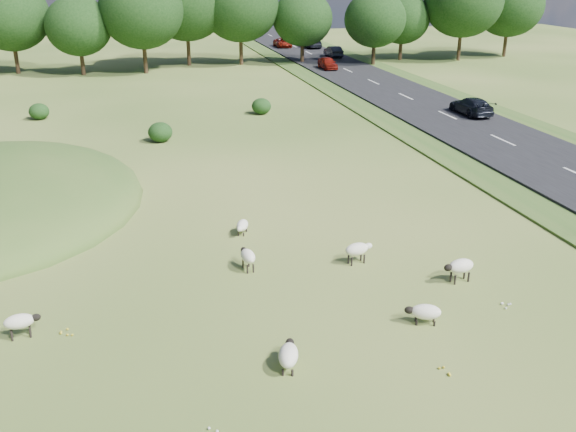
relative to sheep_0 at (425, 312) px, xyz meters
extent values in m
plane|color=#33561B|center=(-4.64, 24.28, -0.45)|extent=(160.00, 160.00, 0.00)
cube|color=black|center=(15.36, 34.28, -0.32)|extent=(8.00, 150.00, 0.25)
cylinder|color=black|center=(-20.57, 60.53, 1.35)|extent=(0.44, 0.44, 3.61)
ellipsoid|color=black|center=(-20.57, 60.53, 5.76)|extent=(8.41, 8.41, 7.57)
cylinder|color=black|center=(-13.45, 57.71, 1.06)|extent=(0.44, 0.44, 3.02)
ellipsoid|color=black|center=(-13.45, 57.71, 4.75)|extent=(7.04, 7.04, 6.34)
cylinder|color=black|center=(-6.72, 57.26, 1.50)|extent=(0.44, 0.44, 3.90)
ellipsoid|color=black|center=(-6.72, 57.26, 6.26)|extent=(9.09, 9.09, 8.18)
cylinder|color=black|center=(-1.39, 62.18, 1.66)|extent=(0.44, 0.44, 4.22)
ellipsoid|color=black|center=(-1.39, 62.18, 6.82)|extent=(9.85, 9.85, 8.86)
cylinder|color=black|center=(4.81, 61.23, 1.52)|extent=(0.44, 0.44, 3.94)
ellipsoid|color=black|center=(4.81, 61.23, 6.34)|extent=(9.20, 9.20, 8.28)
cylinder|color=black|center=(12.23, 60.29, 1.10)|extent=(0.44, 0.44, 3.09)
ellipsoid|color=black|center=(12.23, 60.29, 4.87)|extent=(7.20, 7.20, 6.48)
cylinder|color=black|center=(20.13, 56.74, 1.11)|extent=(0.44, 0.44, 3.12)
ellipsoid|color=black|center=(20.13, 56.74, 4.93)|extent=(7.29, 7.29, 6.56)
cylinder|color=black|center=(25.26, 60.54, 1.02)|extent=(0.44, 0.44, 2.93)
ellipsoid|color=black|center=(25.26, 60.54, 4.60)|extent=(6.84, 6.84, 6.16)
cylinder|color=black|center=(32.22, 58.24, 1.63)|extent=(0.44, 0.44, 4.16)
ellipsoid|color=black|center=(32.22, 58.24, 6.72)|extent=(9.71, 9.71, 8.74)
cylinder|color=black|center=(39.91, 60.18, 1.42)|extent=(0.44, 0.44, 3.74)
ellipsoid|color=black|center=(39.91, 60.18, 5.98)|extent=(8.72, 8.72, 7.84)
ellipsoid|color=black|center=(-7.05, 26.43, 0.22)|extent=(1.65, 1.65, 1.35)
ellipsoid|color=black|center=(1.44, 33.36, 0.20)|extent=(1.57, 1.57, 1.29)
ellipsoid|color=black|center=(-15.81, 35.71, 0.18)|extent=(1.54, 1.54, 1.26)
ellipsoid|color=beige|center=(0.04, -0.01, 0.00)|extent=(1.14, 0.85, 0.52)
ellipsoid|color=black|center=(-0.48, 0.17, 0.04)|extent=(0.39, 0.34, 0.26)
cylinder|color=black|center=(-0.29, -0.03, -0.35)|extent=(0.07, 0.07, 0.19)
cylinder|color=black|center=(-0.20, 0.21, -0.35)|extent=(0.07, 0.07, 0.19)
cylinder|color=black|center=(0.27, -0.23, -0.35)|extent=(0.07, 0.07, 0.19)
cylinder|color=black|center=(0.36, 0.01, -0.35)|extent=(0.07, 0.07, 0.19)
ellipsoid|color=beige|center=(2.65, 2.51, 0.21)|extent=(1.14, 0.72, 0.55)
ellipsoid|color=black|center=(2.08, 2.42, 0.25)|extent=(0.38, 0.31, 0.27)
cylinder|color=black|center=(2.37, 2.33, -0.25)|extent=(0.08, 0.08, 0.39)
cylinder|color=black|center=(2.33, 2.59, -0.25)|extent=(0.08, 0.08, 0.39)
cylinder|color=black|center=(2.98, 2.42, -0.25)|extent=(0.08, 0.08, 0.39)
cylinder|color=black|center=(2.94, 2.68, -0.25)|extent=(0.08, 0.08, 0.39)
ellipsoid|color=beige|center=(-0.61, 4.99, 0.18)|extent=(1.09, 0.72, 0.52)
ellipsoid|color=silver|center=(-0.08, 5.10, 0.21)|extent=(0.37, 0.30, 0.26)
cylinder|color=black|center=(-0.35, 5.17, -0.26)|extent=(0.07, 0.07, 0.37)
cylinder|color=black|center=(-0.30, 4.93, -0.26)|extent=(0.07, 0.07, 0.37)
cylinder|color=black|center=(-0.93, 5.06, -0.26)|extent=(0.07, 0.07, 0.37)
cylinder|color=black|center=(-0.88, 4.81, -0.26)|extent=(0.07, 0.07, 0.37)
ellipsoid|color=beige|center=(-4.97, 5.46, 0.15)|extent=(0.64, 1.03, 0.50)
ellipsoid|color=black|center=(-5.04, 5.98, 0.19)|extent=(0.28, 0.34, 0.25)
cylinder|color=black|center=(-5.13, 5.72, -0.27)|extent=(0.07, 0.07, 0.35)
cylinder|color=black|center=(-4.89, 5.75, -0.27)|extent=(0.07, 0.07, 0.35)
cylinder|color=black|center=(-5.05, 5.16, -0.27)|extent=(0.07, 0.07, 0.35)
cylinder|color=black|center=(-4.81, 5.19, -0.27)|extent=(0.07, 0.07, 0.35)
ellipsoid|color=beige|center=(-5.07, -1.43, 0.04)|extent=(0.90, 1.23, 0.56)
ellipsoid|color=black|center=(-4.88, -0.87, 0.08)|extent=(0.37, 0.42, 0.28)
cylinder|color=black|center=(-5.10, -1.09, -0.35)|extent=(0.08, 0.08, 0.21)
cylinder|color=black|center=(-4.84, -1.17, -0.35)|extent=(0.08, 0.08, 0.21)
cylinder|color=black|center=(-5.30, -1.70, -0.35)|extent=(0.08, 0.08, 0.21)
cylinder|color=black|center=(-5.04, -1.78, -0.35)|extent=(0.08, 0.08, 0.21)
ellipsoid|color=beige|center=(-4.53, 9.13, -0.04)|extent=(0.82, 1.05, 0.48)
ellipsoid|color=silver|center=(-4.74, 8.67, 0.00)|extent=(0.33, 0.37, 0.24)
cylinder|color=black|center=(-4.54, 8.84, -0.36)|extent=(0.07, 0.07, 0.17)
cylinder|color=black|center=(-4.75, 8.93, -0.36)|extent=(0.07, 0.07, 0.17)
cylinder|color=black|center=(-4.32, 9.33, -0.36)|extent=(0.07, 0.07, 0.17)
cylinder|color=black|center=(-4.53, 9.43, -0.36)|extent=(0.07, 0.07, 0.17)
ellipsoid|color=beige|center=(-13.03, 2.39, 0.14)|extent=(1.01, 0.64, 0.49)
ellipsoid|color=black|center=(-12.52, 2.46, 0.17)|extent=(0.34, 0.27, 0.24)
cylinder|color=black|center=(-12.77, 2.54, -0.28)|extent=(0.07, 0.07, 0.35)
cylinder|color=black|center=(-12.74, 2.31, -0.28)|extent=(0.07, 0.07, 0.35)
cylinder|color=black|center=(-13.32, 2.46, -0.28)|extent=(0.07, 0.07, 0.35)
cylinder|color=black|center=(-13.28, 2.23, -0.28)|extent=(0.07, 0.07, 0.35)
imported|color=maroon|center=(13.46, 75.49, 0.42)|extent=(2.04, 4.43, 1.23)
imported|color=black|center=(17.26, 28.09, 0.48)|extent=(1.89, 4.65, 1.35)
imported|color=black|center=(17.26, 73.86, 0.57)|extent=(2.15, 5.29, 1.54)
imported|color=maroon|center=(13.46, 53.82, 0.46)|extent=(1.55, 3.85, 1.31)
imported|color=black|center=(17.26, 63.50, 0.49)|extent=(1.45, 4.16, 1.37)
camera|label=1|loc=(-9.01, -17.09, 10.79)|focal=40.00mm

